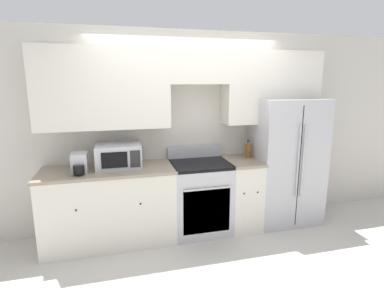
{
  "coord_description": "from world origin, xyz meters",
  "views": [
    {
      "loc": [
        -0.91,
        -3.24,
        1.96
      ],
      "look_at": [
        0.0,
        0.31,
        1.18
      ],
      "focal_mm": 28.0,
      "sensor_mm": 36.0,
      "label": 1
    }
  ],
  "objects_px": {
    "oven_range": "(200,197)",
    "microwave": "(119,156)",
    "bottle": "(248,150)",
    "refrigerator": "(283,160)"
  },
  "relations": [
    {
      "from": "microwave",
      "to": "bottle",
      "type": "xyz_separation_m",
      "value": [
        1.72,
        0.05,
        -0.05
      ]
    },
    {
      "from": "refrigerator",
      "to": "bottle",
      "type": "height_order",
      "value": "refrigerator"
    },
    {
      "from": "oven_range",
      "to": "microwave",
      "type": "height_order",
      "value": "microwave"
    },
    {
      "from": "microwave",
      "to": "refrigerator",
      "type": "bearing_deg",
      "value": 0.7
    },
    {
      "from": "oven_range",
      "to": "refrigerator",
      "type": "distance_m",
      "value": 1.3
    },
    {
      "from": "refrigerator",
      "to": "microwave",
      "type": "relative_size",
      "value": 3.26
    },
    {
      "from": "bottle",
      "to": "refrigerator",
      "type": "bearing_deg",
      "value": -2.09
    },
    {
      "from": "oven_range",
      "to": "refrigerator",
      "type": "xyz_separation_m",
      "value": [
        1.24,
        0.08,
        0.39
      ]
    },
    {
      "from": "oven_range",
      "to": "microwave",
      "type": "distance_m",
      "value": 1.18
    },
    {
      "from": "microwave",
      "to": "oven_range",
      "type": "bearing_deg",
      "value": -2.84
    }
  ]
}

